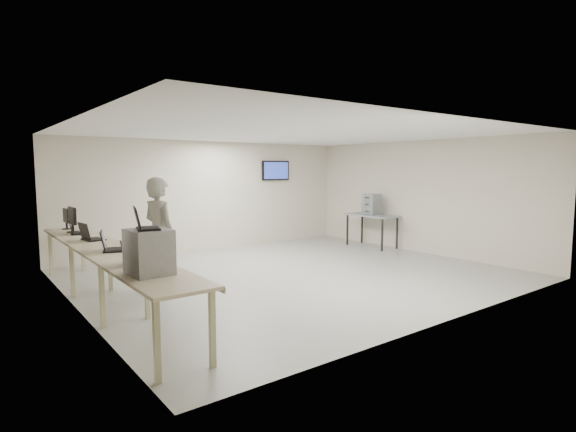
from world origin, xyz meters
TOP-DOWN VIEW (x-y plane):
  - room at (0.03, 0.06)m, footprint 8.01×7.01m
  - workbench at (-3.59, 0.00)m, footprint 0.76×6.00m
  - equipment_box at (-3.65, -2.01)m, footprint 0.46×0.52m
  - laptop_on_box at (-3.70, -2.01)m, footprint 0.36×0.39m
  - laptop_0 at (-3.66, -1.37)m, footprint 0.38×0.42m
  - laptop_1 at (-3.61, -0.25)m, footprint 0.43×0.46m
  - laptop_2 at (-3.59, 0.97)m, footprint 0.37×0.43m
  - laptop_3 at (-3.62, 1.89)m, footprint 0.36×0.41m
  - monitor_near at (-3.60, 2.20)m, footprint 0.21×0.48m
  - monitor_far at (-3.60, 2.75)m, footprint 0.19×0.42m
  - soldier at (-2.62, 0.33)m, footprint 0.62×0.80m
  - side_table at (3.60, 1.23)m, footprint 0.68×1.45m
  - storage_bins at (3.58, 1.23)m, footprint 0.35×0.39m

SIDE VIEW (x-z plane):
  - side_table at x=3.60m, z-range 0.36..1.23m
  - workbench at x=-3.59m, z-range 0.38..1.28m
  - laptop_3 at x=-3.62m, z-range 0.83..1.12m
  - laptop_0 at x=-3.66m, z-range 0.83..1.12m
  - laptop_2 at x=-3.59m, z-range 0.83..1.13m
  - laptop_1 at x=-3.61m, z-range 0.83..1.13m
  - soldier at x=-2.62m, z-range 0.00..1.96m
  - monitor_far at x=-3.60m, z-range 0.94..1.36m
  - storage_bins at x=3.58m, z-range 0.87..1.43m
  - equipment_box at x=-3.65m, z-range 0.90..1.41m
  - monitor_near at x=-3.60m, z-range 0.95..1.43m
  - room at x=0.03m, z-range 0.01..2.82m
  - laptop_on_box at x=-3.70m, z-range 1.35..1.62m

